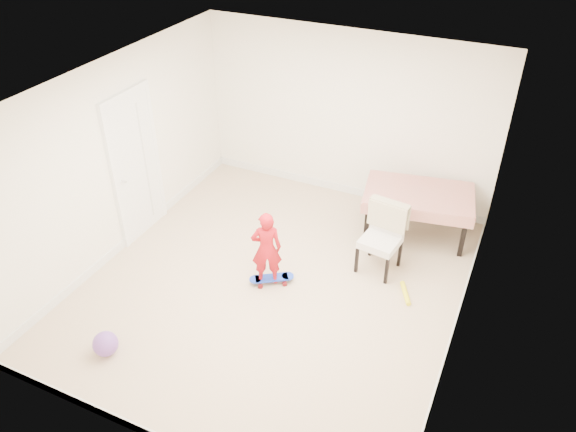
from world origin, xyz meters
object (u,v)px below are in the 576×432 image
at_px(dining_table, 416,213).
at_px(balloon, 105,344).
at_px(child, 267,251).
at_px(dining_chair, 380,240).
at_px(skateboard, 272,280).

bearing_deg(dining_table, balloon, -134.50).
bearing_deg(child, dining_table, -155.35).
relative_size(dining_chair, balloon, 3.39).
height_order(dining_table, dining_chair, dining_chair).
bearing_deg(balloon, child, 58.95).
bearing_deg(dining_chair, skateboard, -135.86).
distance_m(dining_chair, skateboard, 1.48).
distance_m(skateboard, child, 0.48).
relative_size(skateboard, balloon, 2.05).
bearing_deg(skateboard, balloon, -155.32).
bearing_deg(child, dining_chair, -171.90).
bearing_deg(balloon, dining_chair, 49.60).
bearing_deg(dining_chair, balloon, -122.59).
height_order(dining_table, skateboard, dining_table).
relative_size(dining_table, dining_chair, 1.55).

